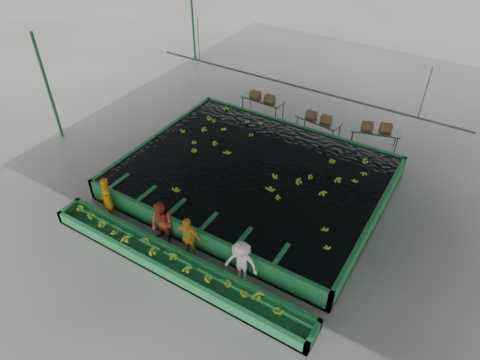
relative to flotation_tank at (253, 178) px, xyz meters
The scene contains 21 objects.
ground 1.57m from the flotation_tank, 90.00° to the right, with size 80.00×80.00×0.00m, color gray.
shed_roof 4.79m from the flotation_tank, 90.00° to the right, with size 20.00×22.00×0.04m, color gray.
shed_posts 2.54m from the flotation_tank, 90.00° to the right, with size 20.00×22.00×5.00m, color #296436, non-canonical shape.
flotation_tank is the anchor object (origin of this frame).
tank_water 0.40m from the flotation_tank, 90.00° to the right, with size 9.70×7.70×0.00m, color black.
sorting_trough 5.10m from the flotation_tank, 90.00° to the right, with size 10.00×1.00×0.50m, color #1F7137, non-canonical shape.
cableway_rail 4.33m from the flotation_tank, 90.00° to the left, with size 0.08×0.08×14.00m, color #59605B.
rail_hanger_left 7.06m from the flotation_tank, 145.01° to the left, with size 0.04×0.04×2.00m, color #59605B.
rail_hanger_right 7.06m from the flotation_tank, 34.99° to the left, with size 0.04×0.04×2.00m, color #59605B.
worker_a 5.68m from the flotation_tank, 130.63° to the right, with size 0.62×0.41×1.70m, color #C07608.
worker_b 4.45m from the flotation_tank, 104.11° to the right, with size 0.85×0.66×1.75m, color #B23423.
worker_c 4.32m from the flotation_tank, 89.74° to the right, with size 0.97×0.41×1.66m, color gold.
worker_d 4.79m from the flotation_tank, 64.11° to the right, with size 1.07×0.62×1.65m, color white.
packing_table_left 5.76m from the flotation_tank, 115.46° to the left, with size 2.17×0.87×0.99m, color #59605B, non-canonical shape.
packing_table_mid 4.89m from the flotation_tank, 81.66° to the left, with size 2.08×0.83×0.95m, color #59605B, non-canonical shape.
packing_table_right 6.23m from the flotation_tank, 58.63° to the left, with size 2.13×0.85×0.97m, color #59605B, non-canonical shape.
box_stack_left 5.72m from the flotation_tank, 115.83° to the left, with size 1.31×0.36×0.28m, color brown, non-canonical shape.
box_stack_mid 4.91m from the flotation_tank, 82.01° to the left, with size 1.22×0.34×0.26m, color brown, non-canonical shape.
box_stack_right 6.28m from the flotation_tank, 58.77° to the left, with size 1.31×0.36×0.28m, color brown, non-canonical shape.
floating_bananas 0.89m from the flotation_tank, 90.00° to the left, with size 9.47×6.46×0.13m, color #8BCB30, non-canonical shape.
trough_bananas 5.10m from the flotation_tank, 90.00° to the right, with size 9.58×0.64×0.13m, color #8BCB30, non-canonical shape.
Camera 1 is at (6.66, -10.28, 11.09)m, focal length 32.00 mm.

